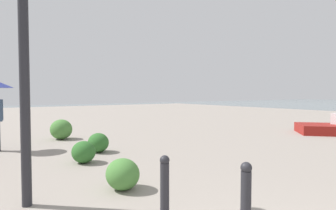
# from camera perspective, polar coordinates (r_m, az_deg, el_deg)

# --- Properties ---
(lamppost) EXTENTS (0.98, 0.28, 4.10)m
(lamppost) POSITION_cam_1_polar(r_m,az_deg,el_deg) (4.69, -27.25, 15.33)
(lamppost) COLOR #232328
(lamppost) RESTS_ON ground
(bollard_near) EXTENTS (0.13, 0.13, 0.88)m
(bollard_near) POSITION_cam_1_polar(r_m,az_deg,el_deg) (3.48, 15.48, -17.82)
(bollard_near) COLOR #232328
(bollard_near) RESTS_ON ground
(bollard_mid) EXTENTS (0.13, 0.13, 0.84)m
(bollard_mid) POSITION_cam_1_polar(r_m,az_deg,el_deg) (3.86, -0.67, -15.98)
(bollard_mid) COLOR #232328
(bollard_mid) RESTS_ON ground
(shrub_low) EXTENTS (0.84, 0.76, 0.71)m
(shrub_low) POSITION_cam_1_polar(r_m,az_deg,el_deg) (10.85, -20.79, -4.62)
(shrub_low) COLOR #477F38
(shrub_low) RESTS_ON ground
(shrub_round) EXTENTS (0.61, 0.55, 0.52)m
(shrub_round) POSITION_cam_1_polar(r_m,az_deg,el_deg) (7.06, -16.71, -9.09)
(shrub_round) COLOR #2D6628
(shrub_round) RESTS_ON ground
(shrub_wide) EXTENTS (0.63, 0.57, 0.54)m
(shrub_wide) POSITION_cam_1_polar(r_m,az_deg,el_deg) (8.19, -13.92, -7.40)
(shrub_wide) COLOR #2D6628
(shrub_wide) RESTS_ON ground
(shrub_tall) EXTENTS (0.63, 0.57, 0.54)m
(shrub_tall) POSITION_cam_1_polar(r_m,az_deg,el_deg) (5.03, -9.16, -13.63)
(shrub_tall) COLOR #477F38
(shrub_tall) RESTS_ON ground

